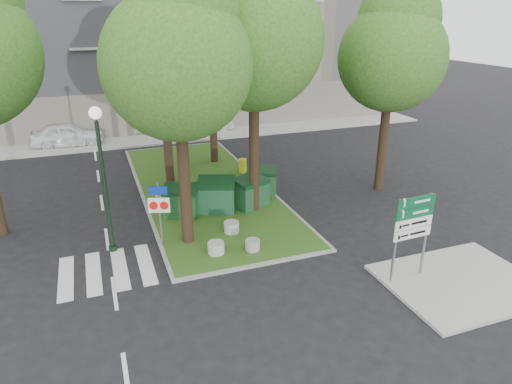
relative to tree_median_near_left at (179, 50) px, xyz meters
name	(u,v)px	position (x,y,z in m)	size (l,w,h in m)	color
ground	(245,268)	(1.41, -2.56, -7.32)	(120.00, 120.00, 0.00)	black
median_island	(203,188)	(1.91, 5.44, -7.26)	(6.00, 16.00, 0.12)	#284C15
median_kerb	(203,188)	(1.91, 5.44, -7.27)	(6.30, 16.30, 0.10)	gray
sidewalk_corner	(461,282)	(7.91, -6.06, -7.26)	(5.00, 4.00, 0.12)	#999993
building_sidewalk	(160,139)	(1.41, 15.94, -7.26)	(42.00, 3.00, 0.12)	#999993
zebra_crossing	(133,266)	(-2.34, -1.06, -7.31)	(5.00, 3.00, 0.01)	silver
apartment_building	(137,18)	(1.41, 23.44, 0.68)	(41.00, 12.00, 16.00)	tan
tree_median_near_left	(179,50)	(0.00, 0.00, 0.00)	(5.20, 5.20, 10.53)	black
tree_median_near_right	(255,26)	(3.50, 2.00, 0.67)	(5.60, 5.60, 11.46)	black
tree_median_mid	(162,47)	(0.50, 6.50, -0.34)	(4.80, 4.80, 9.99)	black
tree_median_far	(211,15)	(3.70, 9.50, 1.00)	(5.80, 5.80, 11.93)	black
tree_street_right	(394,47)	(10.50, 2.50, -0.33)	(5.00, 5.00, 10.06)	black
dumpster_a	(181,201)	(0.17, 2.41, -6.52)	(1.81, 1.58, 1.40)	#0F3712
dumpster_b	(217,195)	(1.77, 2.37, -6.46)	(1.96, 1.67, 1.54)	#123E23
dumpster_c	(251,192)	(3.37, 2.31, -6.51)	(1.82, 1.57, 1.43)	#10371A
dumpster_d	(262,181)	(4.41, 3.60, -6.55)	(1.74, 1.53, 1.35)	#133F1E
bollard_left	(216,248)	(0.68, -1.38, -6.98)	(0.62, 0.62, 0.44)	#A2A39D
bollard_right	(231,227)	(1.75, 0.09, -6.98)	(0.62, 0.62, 0.44)	#A9A7A3
bollard_mid	(253,245)	(2.05, -1.60, -7.00)	(0.56, 0.56, 0.40)	gray
litter_bin	(243,166)	(4.56, 6.98, -6.82)	(0.43, 0.43, 0.76)	gold
street_lamp	(102,164)	(-2.92, 0.39, -3.84)	(0.44, 0.44, 5.54)	black
traffic_sign_pole	(159,206)	(-1.09, 0.02, -5.59)	(0.78, 0.29, 2.70)	slate
directional_sign	(413,225)	(6.29, -5.21, -5.23)	(1.48, 0.17, 2.97)	slate
car_white	(68,135)	(-4.65, 16.41, -6.53)	(1.85, 4.60, 1.57)	white
car_silver	(205,123)	(4.97, 16.94, -6.63)	(1.46, 4.18, 1.38)	#96979D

